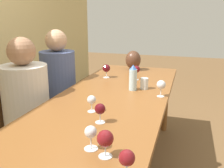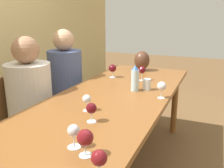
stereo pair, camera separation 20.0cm
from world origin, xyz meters
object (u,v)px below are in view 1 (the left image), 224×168
wine_glass_1 (161,85)px  water_tumbler (144,83)px  water_bottle (133,78)px  wine_glass_5 (92,100)px  wine_glass_2 (105,139)px  person_far (60,87)px  chair_near (22,124)px  wine_glass_3 (127,159)px  wine_glass_7 (136,70)px  vase (133,60)px  wine_glass_6 (106,68)px  person_near (28,107)px  wine_glass_4 (100,109)px  wine_glass_0 (91,133)px  chair_far (54,103)px

wine_glass_1 → water_tumbler: bearing=44.1°
water_bottle → wine_glass_5: bearing=164.8°
wine_glass_2 → person_far: person_far is taller
wine_glass_1 → wine_glass_5: (-0.47, 0.41, -0.02)m
chair_near → wine_glass_3: bearing=-125.8°
person_far → wine_glass_2: bearing=-143.5°
wine_glass_3 → wine_glass_7: (1.56, 0.29, 0.02)m
wine_glass_7 → wine_glass_3: bearing=-169.5°
vase → wine_glass_6: bearing=157.2°
person_near → wine_glass_4: bearing=-114.2°
water_bottle → person_near: person_near is taller
wine_glass_2 → wine_glass_6: (1.43, 0.47, 0.01)m
vase → person_near: (-1.18, 0.64, -0.23)m
wine_glass_5 → wine_glass_6: size_ratio=0.83×
wine_glass_3 → water_tumbler: bearing=7.0°
water_bottle → wine_glass_5: size_ratio=1.95×
wine_glass_5 → person_near: bearing=73.4°
vase → wine_glass_1: (-0.90, -0.43, -0.02)m
wine_glass_4 → person_near: (0.35, 0.77, -0.20)m
water_bottle → person_far: size_ratio=0.18×
wine_glass_6 → vase: bearing=-22.8°
person_near → vase: bearing=-28.4°
vase → person_near: person_near is taller
wine_glass_7 → chair_near: 1.19m
wine_glass_1 → person_far: bearing=75.2°
wine_glass_3 → wine_glass_0: bearing=52.6°
person_far → wine_glass_5: bearing=-138.7°
wine_glass_2 → wine_glass_6: wine_glass_6 is taller
wine_glass_6 → chair_near: size_ratio=0.16×
wine_glass_0 → wine_glass_6: (1.39, 0.38, 0.01)m
water_bottle → wine_glass_0: 1.03m
wine_glass_1 → wine_glass_4: wine_glass_1 is taller
wine_glass_1 → wine_glass_2: wine_glass_1 is taller
vase → chair_far: (-0.62, 0.72, -0.40)m
wine_glass_3 → wine_glass_5: wine_glass_3 is taller
wine_glass_1 → wine_glass_5: 0.62m
wine_glass_2 → wine_glass_0: bearing=63.6°
chair_far → person_near: size_ratio=0.72×
water_bottle → person_near: 0.92m
vase → wine_glass_4: 1.53m
chair_near → water_bottle: bearing=-67.1°
water_bottle → wine_glass_2: bearing=-174.1°
water_bottle → wine_glass_4: size_ratio=1.84×
water_tumbler → chair_far: bearing=83.5°
wine_glass_0 → wine_glass_5: bearing=21.3°
wine_glass_7 → wine_glass_0: bearing=-177.2°
wine_glass_7 → chair_far: (-0.18, 0.85, -0.39)m
wine_glass_7 → person_near: 1.09m
water_bottle → wine_glass_6: (0.36, 0.36, -0.01)m
wine_glass_0 → chair_far: 1.56m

